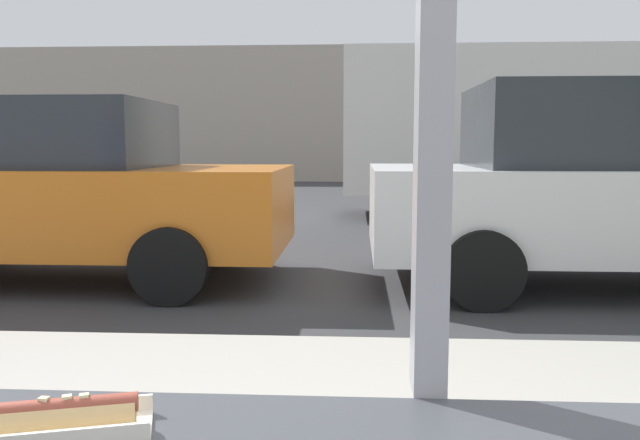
{
  "coord_description": "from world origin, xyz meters",
  "views": [
    {
      "loc": [
        -0.11,
        -0.89,
        1.31
      ],
      "look_at": [
        -0.32,
        2.66,
        0.88
      ],
      "focal_mm": 36.24,
      "sensor_mm": 36.0,
      "label": 1
    }
  ],
  "objects_px": {
    "hotdog_tray_near": "(44,421)",
    "parked_car_white": "(616,187)",
    "parked_car_orange": "(50,190)",
    "box_truck": "(543,127)"
  },
  "relations": [
    {
      "from": "parked_car_white",
      "to": "parked_car_orange",
      "type": "bearing_deg",
      "value": 180.0
    },
    {
      "from": "parked_car_orange",
      "to": "hotdog_tray_near",
      "type": "bearing_deg",
      "value": -64.13
    },
    {
      "from": "hotdog_tray_near",
      "to": "parked_car_white",
      "type": "xyz_separation_m",
      "value": [
        2.74,
        5.19,
        -0.04
      ]
    },
    {
      "from": "hotdog_tray_near",
      "to": "parked_car_orange",
      "type": "xyz_separation_m",
      "value": [
        -2.52,
        5.19,
        -0.09
      ]
    },
    {
      "from": "parked_car_orange",
      "to": "box_truck",
      "type": "bearing_deg",
      "value": 42.53
    },
    {
      "from": "hotdog_tray_near",
      "to": "parked_car_orange",
      "type": "height_order",
      "value": "parked_car_orange"
    },
    {
      "from": "hotdog_tray_near",
      "to": "box_truck",
      "type": "height_order",
      "value": "box_truck"
    },
    {
      "from": "parked_car_orange",
      "to": "parked_car_white",
      "type": "bearing_deg",
      "value": 0.0
    },
    {
      "from": "hotdog_tray_near",
      "to": "parked_car_white",
      "type": "distance_m",
      "value": 5.87
    },
    {
      "from": "parked_car_orange",
      "to": "parked_car_white",
      "type": "distance_m",
      "value": 5.25
    }
  ]
}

